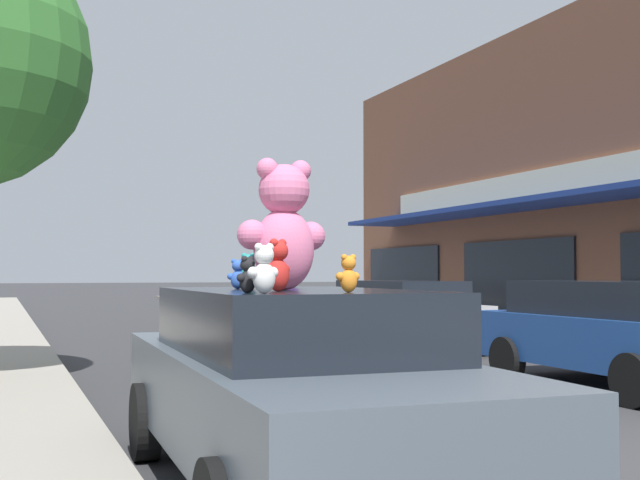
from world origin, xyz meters
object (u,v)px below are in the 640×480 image
object	(u,v)px
teddy_bear_orange	(348,274)
teddy_bear_purple	(290,266)
teddy_bear_white	(264,269)
parked_car_far_center	(617,330)
plush_art_car	(293,385)
teddy_bear_red	(278,266)
teddy_bear_teal	(249,271)
parked_car_far_right	(399,311)
teddy_bear_giant	(284,227)
teddy_bear_black	(247,275)
teddy_bear_blue	(238,274)

from	to	relation	value
teddy_bear_orange	teddy_bear_purple	distance (m)	2.09
teddy_bear_white	parked_car_far_center	xyz separation A→B (m)	(6.39, 4.24, -0.79)
plush_art_car	teddy_bear_red	distance (m)	1.03
teddy_bear_teal	parked_car_far_right	size ratio (longest dim) A/B	0.06
teddy_bear_teal	teddy_bear_orange	bearing A→B (deg)	150.39
teddy_bear_purple	parked_car_far_right	xyz separation A→B (m)	(5.47, 8.48, -0.85)
teddy_bear_purple	teddy_bear_giant	bearing A→B (deg)	52.16
teddy_bear_white	teddy_bear_giant	bearing A→B (deg)	-136.73
teddy_bear_white	plush_art_car	bearing A→B (deg)	-139.43
teddy_bear_giant	parked_car_far_right	xyz separation A→B (m)	(5.96, 9.73, -1.11)
plush_art_car	teddy_bear_purple	xyz separation A→B (m)	(0.37, 1.12, 0.86)
teddy_bear_teal	teddy_bear_orange	distance (m)	1.38
teddy_bear_purple	teddy_bear_red	world-z (taller)	teddy_bear_purple
teddy_bear_white	parked_car_far_center	distance (m)	7.71
teddy_bear_black	parked_car_far_right	size ratio (longest dim) A/B	0.05
teddy_bear_blue	teddy_bear_purple	distance (m)	1.08
teddy_bear_blue	teddy_bear_white	size ratio (longest dim) A/B	0.77
teddy_bear_white	teddy_bear_red	bearing A→B (deg)	-138.12
plush_art_car	teddy_bear_red	world-z (taller)	teddy_bear_red
teddy_bear_red	teddy_bear_black	world-z (taller)	teddy_bear_red
teddy_bear_blue	teddy_bear_red	distance (m)	0.82
teddy_bear_teal	teddy_bear_orange	size ratio (longest dim) A/B	1.16
teddy_bear_purple	teddy_bear_red	xyz separation A→B (m)	(-0.67, -1.64, -0.02)
teddy_bear_purple	teddy_bear_red	bearing A→B (deg)	51.54
teddy_bear_purple	teddy_bear_white	bearing A→B (deg)	50.36
plush_art_car	parked_car_far_right	bearing A→B (deg)	60.65
teddy_bear_teal	teddy_bear_white	size ratio (longest dim) A/B	0.93
teddy_bear_red	teddy_bear_teal	bearing A→B (deg)	-131.80
teddy_bear_black	parked_car_far_center	distance (m)	7.71
teddy_bear_teal	teddy_bear_orange	xyz separation A→B (m)	(0.22, -1.36, -0.02)
teddy_bear_teal	parked_car_far_center	xyz separation A→B (m)	(6.05, 2.82, -0.78)
teddy_bear_teal	teddy_bear_white	world-z (taller)	teddy_bear_white
teddy_bear_blue	teddy_bear_orange	bearing A→B (deg)	132.11
teddy_bear_orange	teddy_bear_red	bearing A→B (deg)	-65.63
teddy_bear_giant	parked_car_far_right	distance (m)	11.46
teddy_bear_white	teddy_bear_purple	world-z (taller)	teddy_bear_purple
plush_art_car	teddy_bear_black	xyz separation A→B (m)	(-0.61, -0.91, 0.78)
teddy_bear_blue	teddy_bear_white	world-z (taller)	teddy_bear_white
teddy_bear_red	parked_car_far_center	world-z (taller)	teddy_bear_red
teddy_bear_teal	parked_car_far_right	world-z (taller)	teddy_bear_teal
parked_car_far_right	teddy_bear_giant	bearing A→B (deg)	-121.50
teddy_bear_blue	teddy_bear_giant	bearing A→B (deg)	142.85
teddy_bear_orange	parked_car_far_right	distance (m)	12.07
parked_car_far_center	parked_car_far_right	bearing A→B (deg)	90.00
teddy_bear_giant	teddy_bear_blue	bearing A→B (deg)	-70.07
plush_art_car	teddy_bear_teal	xyz separation A→B (m)	(-0.21, 0.42, 0.81)
teddy_bear_white	parked_car_far_right	bearing A→B (deg)	-142.01
plush_art_car	teddy_bear_white	size ratio (longest dim) A/B	16.33
teddy_bear_red	teddy_bear_giant	bearing A→B (deg)	-150.49
teddy_bear_white	teddy_bear_orange	distance (m)	0.57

